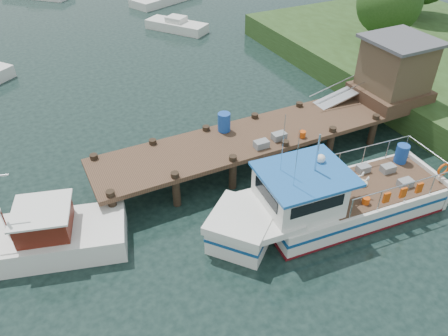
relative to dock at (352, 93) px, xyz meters
name	(u,v)px	position (x,y,z in m)	size (l,w,h in m)	color
ground_plane	(229,168)	(-6.51, -0.01, -2.24)	(160.00, 160.00, 0.00)	black
dock	(352,93)	(0.00, 0.00, 0.00)	(16.60, 3.00, 4.78)	#473021
lobster_boat	(325,202)	(-4.82, -4.59, -1.38)	(9.93, 3.53, 4.76)	silver
work_boat	(24,240)	(-15.18, -1.36, -1.62)	(7.50, 3.88, 3.94)	silver
moored_b	(177,25)	(-1.90, 18.09, -1.84)	(4.18, 4.95, 1.08)	silver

